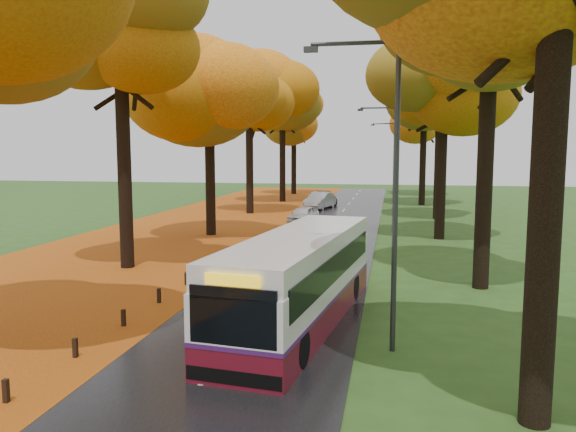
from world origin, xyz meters
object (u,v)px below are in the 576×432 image
(car_silver, at_px, (320,200))
(car_dark, at_px, (326,198))
(streetlamp_far, at_px, (391,155))
(streetlamp_near, at_px, (386,171))
(car_white, at_px, (303,215))
(streetlamp_mid, at_px, (390,158))
(bus, at_px, (300,277))

(car_silver, bearing_deg, car_dark, 102.33)
(streetlamp_far, bearing_deg, car_silver, -124.06)
(streetlamp_far, relative_size, car_silver, 1.79)
(streetlamp_near, xyz_separation_m, streetlamp_far, (0.00, 44.00, 0.00))
(car_white, height_order, car_dark, car_white)
(streetlamp_mid, xyz_separation_m, car_white, (-6.05, 2.75, -4.06))
(bus, height_order, car_white, bus)
(streetlamp_near, relative_size, streetlamp_mid, 1.00)
(streetlamp_near, xyz_separation_m, car_dark, (-6.11, 39.49, -4.09))
(bus, xyz_separation_m, car_dark, (-3.58, 37.61, -0.82))
(streetlamp_far, distance_m, car_dark, 8.63)
(streetlamp_near, bearing_deg, streetlamp_far, 90.00)
(streetlamp_near, height_order, car_silver, streetlamp_near)
(streetlamp_mid, distance_m, car_dark, 18.97)
(streetlamp_far, distance_m, car_white, 20.58)
(streetlamp_near, height_order, car_dark, streetlamp_near)
(bus, bearing_deg, car_white, 105.96)
(streetlamp_near, height_order, streetlamp_mid, same)
(car_white, bearing_deg, streetlamp_mid, -13.27)
(streetlamp_far, bearing_deg, streetlamp_mid, -90.00)
(streetlamp_near, relative_size, bus, 0.77)
(car_silver, distance_m, car_dark, 4.60)
(streetlamp_mid, bearing_deg, streetlamp_far, 90.00)
(car_white, relative_size, car_dark, 0.89)
(bus, bearing_deg, car_dark, 102.67)
(car_white, bearing_deg, streetlamp_near, -65.05)
(bus, relative_size, car_dark, 2.58)
(car_dark, bearing_deg, streetlamp_near, -96.85)
(streetlamp_mid, height_order, car_silver, streetlamp_mid)
(streetlamp_mid, xyz_separation_m, bus, (-2.53, -20.12, -3.27))
(streetlamp_near, xyz_separation_m, streetlamp_mid, (0.00, 22.00, 0.00))
(streetlamp_near, height_order, bus, streetlamp_near)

